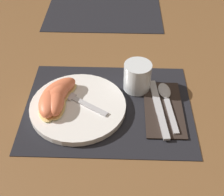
% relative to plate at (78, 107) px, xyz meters
% --- Properties ---
extents(ground_plane, '(3.00, 3.00, 0.00)m').
position_rel_plate_xyz_m(ground_plane, '(0.08, 0.01, -0.01)').
color(ground_plane, brown).
extents(placemat, '(0.45, 0.34, 0.00)m').
position_rel_plate_xyz_m(placemat, '(0.08, 0.01, -0.01)').
color(placemat, black).
rests_on(placemat, ground_plane).
extents(placemat_far, '(0.45, 0.34, 0.00)m').
position_rel_plate_xyz_m(placemat_far, '(0.04, 0.56, -0.01)').
color(placemat_far, black).
rests_on(placemat_far, ground_plane).
extents(plate, '(0.25, 0.25, 0.02)m').
position_rel_plate_xyz_m(plate, '(0.00, 0.00, 0.00)').
color(plate, white).
rests_on(plate, placemat).
extents(juice_glass, '(0.08, 0.08, 0.08)m').
position_rel_plate_xyz_m(juice_glass, '(0.16, 0.09, 0.03)').
color(juice_glass, silver).
rests_on(juice_glass, placemat).
extents(napkin, '(0.10, 0.21, 0.00)m').
position_rel_plate_xyz_m(napkin, '(0.23, 0.01, -0.01)').
color(napkin, '#2D231E').
rests_on(napkin, placemat).
extents(knife, '(0.04, 0.22, 0.01)m').
position_rel_plate_xyz_m(knife, '(0.21, -0.00, -0.00)').
color(knife, '#BCBCC1').
rests_on(knife, napkin).
extents(spoon, '(0.04, 0.19, 0.01)m').
position_rel_plate_xyz_m(spoon, '(0.24, 0.05, -0.00)').
color(spoon, '#BCBCC1').
rests_on(spoon, napkin).
extents(fork, '(0.16, 0.11, 0.00)m').
position_rel_plate_xyz_m(fork, '(-0.01, 0.02, 0.01)').
color(fork, '#BCBCC1').
rests_on(fork, plate).
extents(citrus_wedge_0, '(0.11, 0.12, 0.04)m').
position_rel_plate_xyz_m(citrus_wedge_0, '(-0.05, 0.04, 0.02)').
color(citrus_wedge_0, '#F4DB84').
rests_on(citrus_wedge_0, plate).
extents(citrus_wedge_1, '(0.09, 0.14, 0.04)m').
position_rel_plate_xyz_m(citrus_wedge_1, '(-0.06, 0.02, 0.02)').
color(citrus_wedge_1, '#F4DB84').
rests_on(citrus_wedge_1, plate).
extents(citrus_wedge_2, '(0.06, 0.11, 0.04)m').
position_rel_plate_xyz_m(citrus_wedge_2, '(-0.07, -0.02, 0.02)').
color(citrus_wedge_2, '#F4DB84').
rests_on(citrus_wedge_2, plate).
extents(citrus_wedge_3, '(0.05, 0.11, 0.04)m').
position_rel_plate_xyz_m(citrus_wedge_3, '(-0.05, -0.01, 0.02)').
color(citrus_wedge_3, '#F4DB84').
rests_on(citrus_wedge_3, plate).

